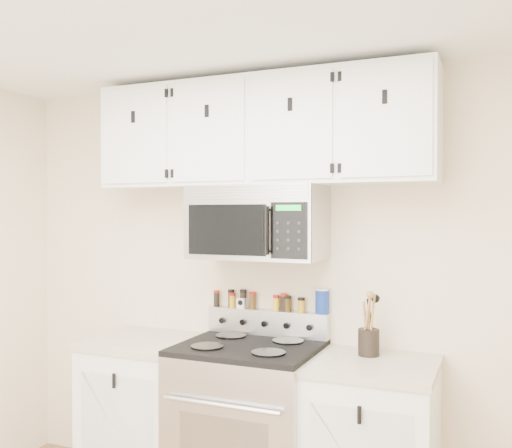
{
  "coord_description": "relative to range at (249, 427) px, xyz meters",
  "views": [
    {
      "loc": [
        1.28,
        -1.46,
        1.68
      ],
      "look_at": [
        0.03,
        1.45,
        1.62
      ],
      "focal_mm": 40.0,
      "sensor_mm": 36.0,
      "label": 1
    }
  ],
  "objects": [
    {
      "name": "spice_jar_7",
      "position": [
        0.1,
        0.28,
        0.67
      ],
      "size": [
        0.04,
        0.04,
        0.1
      ],
      "color": "black",
      "rests_on": "range"
    },
    {
      "name": "microwave",
      "position": [
        0.0,
        0.13,
        1.14
      ],
      "size": [
        0.76,
        0.44,
        0.42
      ],
      "color": "#9E9EA3",
      "rests_on": "back_wall"
    },
    {
      "name": "spice_jar_1",
      "position": [
        -0.24,
        0.28,
        0.67
      ],
      "size": [
        0.04,
        0.04,
        0.11
      ],
      "color": "#3E270F",
      "rests_on": "range"
    },
    {
      "name": "spice_jar_3",
      "position": [
        -0.16,
        0.28,
        0.67
      ],
      "size": [
        0.04,
        0.04,
        0.11
      ],
      "color": "black",
      "rests_on": "range"
    },
    {
      "name": "spice_jar_9",
      "position": [
        0.21,
        0.28,
        0.66
      ],
      "size": [
        0.04,
        0.04,
        0.09
      ],
      "color": "gold",
      "rests_on": "range"
    },
    {
      "name": "range",
      "position": [
        0.0,
        0.0,
        0.0
      ],
      "size": [
        0.76,
        0.65,
        1.1
      ],
      "color": "#B7B7BA",
      "rests_on": "floor"
    },
    {
      "name": "spice_jar_6",
      "position": [
        0.06,
        0.28,
        0.66
      ],
      "size": [
        0.04,
        0.04,
        0.09
      ],
      "color": "yellow",
      "rests_on": "range"
    },
    {
      "name": "back_wall",
      "position": [
        0.0,
        0.32,
        0.76
      ],
      "size": [
        3.5,
        0.01,
        2.5
      ],
      "primitive_type": "cube",
      "color": "beige",
      "rests_on": "floor"
    },
    {
      "name": "kitchen_timer",
      "position": [
        -0.17,
        0.28,
        0.64
      ],
      "size": [
        0.06,
        0.05,
        0.06
      ],
      "primitive_type": "cube",
      "rotation": [
        0.0,
        0.0,
        -0.17
      ],
      "color": "white",
      "rests_on": "range"
    },
    {
      "name": "salt_canister",
      "position": [
        0.34,
        0.28,
        0.69
      ],
      "size": [
        0.08,
        0.08,
        0.15
      ],
      "color": "navy",
      "rests_on": "range"
    },
    {
      "name": "spice_jar_2",
      "position": [
        -0.24,
        0.28,
        0.66
      ],
      "size": [
        0.04,
        0.04,
        0.09
      ],
      "color": "gold",
      "rests_on": "range"
    },
    {
      "name": "spice_jar_0",
      "position": [
        -0.34,
        0.28,
        0.66
      ],
      "size": [
        0.04,
        0.04,
        0.1
      ],
      "color": "black",
      "rests_on": "range"
    },
    {
      "name": "spice_jar_8",
      "position": [
        0.13,
        0.28,
        0.66
      ],
      "size": [
        0.05,
        0.05,
        0.09
      ],
      "color": "#3F2D0F",
      "rests_on": "range"
    },
    {
      "name": "spice_jar_5",
      "position": [
        -0.1,
        0.28,
        0.67
      ],
      "size": [
        0.04,
        0.04,
        0.1
      ],
      "color": "#452F10",
      "rests_on": "range"
    },
    {
      "name": "upper_cabinets",
      "position": [
        -0.0,
        0.15,
        1.66
      ],
      "size": [
        2.0,
        0.35,
        0.62
      ],
      "color": "white",
      "rests_on": "back_wall"
    },
    {
      "name": "base_cabinet_left",
      "position": [
        -0.69,
        0.02,
        -0.03
      ],
      "size": [
        0.64,
        0.62,
        0.92
      ],
      "color": "white",
      "rests_on": "floor"
    },
    {
      "name": "utensil_crock",
      "position": [
        0.64,
        0.14,
        0.52
      ],
      "size": [
        0.11,
        0.11,
        0.33
      ],
      "color": "black",
      "rests_on": "base_cabinet_right"
    },
    {
      "name": "spice_jar_4",
      "position": [
        -0.16,
        0.28,
        0.67
      ],
      "size": [
        0.04,
        0.04,
        0.11
      ],
      "color": "black",
      "rests_on": "range"
    }
  ]
}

